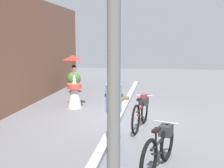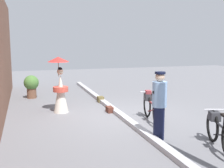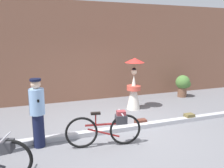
{
  "view_description": "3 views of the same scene",
  "coord_description": "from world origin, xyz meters",
  "px_view_note": "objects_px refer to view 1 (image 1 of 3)",
  "views": [
    {
      "loc": [
        -7.9,
        -1.11,
        2.3
      ],
      "look_at": [
        0.43,
        0.27,
        0.98
      ],
      "focal_mm": 44.58,
      "sensor_mm": 36.0,
      "label": 1
    },
    {
      "loc": [
        -7.99,
        2.78,
        2.31
      ],
      "look_at": [
        0.25,
        0.2,
        0.99
      ],
      "focal_mm": 45.24,
      "sensor_mm": 36.0,
      "label": 2
    },
    {
      "loc": [
        -2.25,
        -5.44,
        2.51
      ],
      "look_at": [
        -0.09,
        0.61,
        1.2
      ],
      "focal_mm": 36.63,
      "sensor_mm": 36.0,
      "label": 3
    }
  ],
  "objects_px": {
    "bicycle_near_officer": "(160,147)",
    "backpack_spare": "(126,100)",
    "potted_plant_by_door": "(74,81)",
    "person_officer": "(114,109)",
    "bicycle_far_side": "(141,111)",
    "person_with_parasol": "(74,83)",
    "backpack_on_pavement": "(116,110)",
    "utility_pole": "(114,33)"
  },
  "relations": [
    {
      "from": "bicycle_far_side",
      "to": "person_with_parasol",
      "type": "xyz_separation_m",
      "value": [
        1.79,
        2.39,
        0.41
      ]
    },
    {
      "from": "potted_plant_by_door",
      "to": "utility_pole",
      "type": "relative_size",
      "value": 0.2
    },
    {
      "from": "bicycle_near_officer",
      "to": "potted_plant_by_door",
      "type": "height_order",
      "value": "potted_plant_by_door"
    },
    {
      "from": "bicycle_near_officer",
      "to": "backpack_spare",
      "type": "bearing_deg",
      "value": 12.81
    },
    {
      "from": "bicycle_far_side",
      "to": "backpack_spare",
      "type": "distance_m",
      "value": 3.01
    },
    {
      "from": "person_officer",
      "to": "backpack_on_pavement",
      "type": "bearing_deg",
      "value": 7.24
    },
    {
      "from": "backpack_spare",
      "to": "bicycle_far_side",
      "type": "bearing_deg",
      "value": -165.8
    },
    {
      "from": "person_officer",
      "to": "backpack_spare",
      "type": "bearing_deg",
      "value": 2.99
    },
    {
      "from": "backpack_on_pavement",
      "to": "backpack_spare",
      "type": "relative_size",
      "value": 1.2
    },
    {
      "from": "person_with_parasol",
      "to": "potted_plant_by_door",
      "type": "distance_m",
      "value": 2.85
    },
    {
      "from": "person_with_parasol",
      "to": "backpack_spare",
      "type": "relative_size",
      "value": 6.54
    },
    {
      "from": "person_with_parasol",
      "to": "backpack_on_pavement",
      "type": "distance_m",
      "value": 1.78
    },
    {
      "from": "potted_plant_by_door",
      "to": "utility_pole",
      "type": "xyz_separation_m",
      "value": [
        -8.09,
        -3.05,
        1.85
      ]
    },
    {
      "from": "person_officer",
      "to": "potted_plant_by_door",
      "type": "xyz_separation_m",
      "value": [
        6.0,
        2.72,
        -0.31
      ]
    },
    {
      "from": "bicycle_near_officer",
      "to": "backpack_spare",
      "type": "height_order",
      "value": "bicycle_near_officer"
    },
    {
      "from": "potted_plant_by_door",
      "to": "backpack_on_pavement",
      "type": "relative_size",
      "value": 2.83
    },
    {
      "from": "bicycle_far_side",
      "to": "backpack_spare",
      "type": "relative_size",
      "value": 6.34
    },
    {
      "from": "utility_pole",
      "to": "backpack_on_pavement",
      "type": "bearing_deg",
      "value": 8.01
    },
    {
      "from": "potted_plant_by_door",
      "to": "bicycle_far_side",
      "type": "bearing_deg",
      "value": -144.39
    },
    {
      "from": "bicycle_near_officer",
      "to": "bicycle_far_side",
      "type": "relative_size",
      "value": 0.95
    },
    {
      "from": "bicycle_far_side",
      "to": "backpack_spare",
      "type": "bearing_deg",
      "value": 14.2
    },
    {
      "from": "backpack_on_pavement",
      "to": "bicycle_far_side",
      "type": "bearing_deg",
      "value": -146.61
    },
    {
      "from": "potted_plant_by_door",
      "to": "backpack_on_pavement",
      "type": "distance_m",
      "value": 3.99
    },
    {
      "from": "bicycle_far_side",
      "to": "utility_pole",
      "type": "xyz_separation_m",
      "value": [
        -3.59,
        0.17,
        1.95
      ]
    },
    {
      "from": "person_officer",
      "to": "backpack_spare",
      "type": "xyz_separation_m",
      "value": [
        4.41,
        0.23,
        -0.75
      ]
    },
    {
      "from": "person_with_parasol",
      "to": "person_officer",
      "type": "bearing_deg",
      "value": -150.2
    },
    {
      "from": "backpack_on_pavement",
      "to": "backpack_spare",
      "type": "distance_m",
      "value": 1.6
    },
    {
      "from": "person_with_parasol",
      "to": "backpack_on_pavement",
      "type": "xyz_separation_m",
      "value": [
        -0.48,
        -1.53,
        -0.76
      ]
    },
    {
      "from": "backpack_on_pavement",
      "to": "utility_pole",
      "type": "distance_m",
      "value": 5.46
    },
    {
      "from": "bicycle_near_officer",
      "to": "backpack_spare",
      "type": "xyz_separation_m",
      "value": [
        5.33,
        1.21,
        -0.31
      ]
    },
    {
      "from": "backpack_on_pavement",
      "to": "backpack_spare",
      "type": "height_order",
      "value": "backpack_spare"
    },
    {
      "from": "person_with_parasol",
      "to": "bicycle_near_officer",
      "type": "bearing_deg",
      "value": -145.75
    },
    {
      "from": "bicycle_far_side",
      "to": "potted_plant_by_door",
      "type": "distance_m",
      "value": 5.53
    },
    {
      "from": "potted_plant_by_door",
      "to": "person_with_parasol",
      "type": "bearing_deg",
      "value": -162.95
    },
    {
      "from": "potted_plant_by_door",
      "to": "utility_pole",
      "type": "bearing_deg",
      "value": -159.34
    },
    {
      "from": "person_with_parasol",
      "to": "potted_plant_by_door",
      "type": "relative_size",
      "value": 1.93
    },
    {
      "from": "bicycle_near_officer",
      "to": "bicycle_far_side",
      "type": "distance_m",
      "value": 2.47
    },
    {
      "from": "person_officer",
      "to": "potted_plant_by_door",
      "type": "height_order",
      "value": "person_officer"
    },
    {
      "from": "person_officer",
      "to": "potted_plant_by_door",
      "type": "distance_m",
      "value": 6.6
    },
    {
      "from": "bicycle_far_side",
      "to": "person_with_parasol",
      "type": "bearing_deg",
      "value": 53.19
    },
    {
      "from": "person_with_parasol",
      "to": "potted_plant_by_door",
      "type": "bearing_deg",
      "value": 17.05
    },
    {
      "from": "bicycle_far_side",
      "to": "backpack_on_pavement",
      "type": "distance_m",
      "value": 1.61
    }
  ]
}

